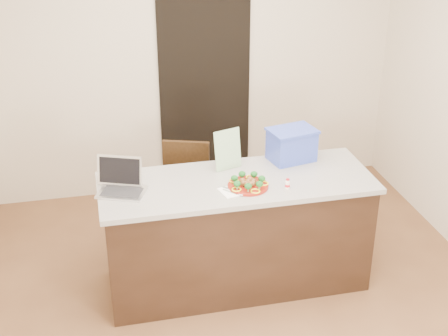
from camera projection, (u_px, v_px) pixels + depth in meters
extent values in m
plane|color=brown|center=(244.00, 300.00, 4.84)|extent=(4.00, 4.00, 0.00)
plane|color=beige|center=(194.00, 60.00, 6.00)|extent=(4.00, 0.00, 4.00)
plane|color=beige|center=(372.00, 336.00, 2.50)|extent=(4.00, 0.00, 4.00)
cube|color=black|center=(205.00, 94.00, 6.16)|extent=(0.90, 0.02, 2.00)
cube|color=black|center=(236.00, 235.00, 4.87)|extent=(2.00, 0.70, 0.88)
cube|color=beige|center=(237.00, 183.00, 4.67)|extent=(2.06, 0.76, 0.04)
cylinder|color=maroon|center=(248.00, 186.00, 4.56)|extent=(0.30, 0.30, 0.02)
torus|color=maroon|center=(248.00, 185.00, 4.56)|extent=(0.30, 0.30, 0.01)
sphere|color=brown|center=(248.00, 182.00, 4.55)|extent=(0.04, 0.04, 0.04)
sphere|color=brown|center=(243.00, 181.00, 4.56)|extent=(0.04, 0.04, 0.04)
sphere|color=brown|center=(243.00, 183.00, 4.53)|extent=(0.04, 0.04, 0.04)
sphere|color=brown|center=(246.00, 184.00, 4.51)|extent=(0.04, 0.04, 0.04)
sphere|color=brown|center=(250.00, 184.00, 4.51)|extent=(0.04, 0.04, 0.04)
sphere|color=brown|center=(253.00, 183.00, 4.53)|extent=(0.04, 0.04, 0.04)
sphere|color=brown|center=(253.00, 181.00, 4.56)|extent=(0.04, 0.04, 0.04)
sphere|color=brown|center=(250.00, 180.00, 4.58)|extent=(0.04, 0.04, 0.04)
ellipsoid|color=#124618|center=(254.00, 174.00, 4.62)|extent=(0.05, 0.05, 0.04)
ellipsoid|color=#124618|center=(242.00, 174.00, 4.62)|extent=(0.05, 0.05, 0.04)
ellipsoid|color=#124618|center=(234.00, 178.00, 4.56)|extent=(0.05, 0.05, 0.04)
ellipsoid|color=#124618|center=(237.00, 184.00, 4.48)|extent=(0.05, 0.05, 0.04)
ellipsoid|color=#124618|center=(248.00, 186.00, 4.45)|extent=(0.05, 0.05, 0.04)
ellipsoid|color=#124618|center=(259.00, 184.00, 4.48)|extent=(0.05, 0.05, 0.04)
ellipsoid|color=#124618|center=(262.00, 179.00, 4.56)|extent=(0.05, 0.05, 0.04)
torus|color=yellow|center=(251.00, 177.00, 4.66)|extent=(0.07, 0.07, 0.01)
torus|color=yellow|center=(234.00, 181.00, 4.61)|extent=(0.07, 0.07, 0.01)
torus|color=yellow|center=(237.00, 189.00, 4.48)|extent=(0.07, 0.07, 0.01)
torus|color=yellow|center=(255.00, 191.00, 4.46)|extent=(0.07, 0.07, 0.01)
torus|color=yellow|center=(264.00, 183.00, 4.57)|extent=(0.07, 0.07, 0.01)
cube|color=white|center=(232.00, 191.00, 4.50)|extent=(0.20, 0.20, 0.01)
cube|color=silver|center=(230.00, 192.00, 4.47)|extent=(0.09, 0.11, 0.00)
cube|color=silver|center=(228.00, 188.00, 4.54)|extent=(0.06, 0.06, 0.00)
cube|color=white|center=(238.00, 193.00, 4.46)|extent=(0.07, 0.09, 0.01)
cube|color=silver|center=(235.00, 186.00, 4.55)|extent=(0.08, 0.11, 0.00)
cylinder|color=white|center=(287.00, 185.00, 4.53)|extent=(0.04, 0.04, 0.06)
cylinder|color=white|center=(288.00, 181.00, 4.52)|extent=(0.02, 0.02, 0.01)
cylinder|color=red|center=(288.00, 179.00, 4.51)|extent=(0.03, 0.03, 0.01)
cylinder|color=red|center=(287.00, 185.00, 4.53)|extent=(0.04, 0.04, 0.02)
cube|color=silver|center=(122.00, 192.00, 4.48)|extent=(0.40, 0.34, 0.02)
cube|color=silver|center=(119.00, 170.00, 4.52)|extent=(0.33, 0.18, 0.22)
cube|color=black|center=(119.00, 171.00, 4.52)|extent=(0.30, 0.15, 0.19)
cube|color=#232325|center=(122.00, 192.00, 4.46)|extent=(0.32, 0.25, 0.00)
cube|color=silver|center=(228.00, 150.00, 4.77)|extent=(0.23, 0.11, 0.32)
cube|color=#3247B6|center=(292.00, 146.00, 4.93)|extent=(0.38, 0.31, 0.24)
cube|color=#3247B6|center=(292.00, 131.00, 4.87)|extent=(0.41, 0.33, 0.02)
cube|color=#382210|center=(191.00, 201.00, 5.36)|extent=(0.51, 0.51, 0.04)
cube|color=#382210|center=(186.00, 166.00, 5.41)|extent=(0.40, 0.17, 0.46)
cylinder|color=#382210|center=(175.00, 236.00, 5.27)|extent=(0.03, 0.03, 0.43)
cylinder|color=#382210|center=(215.00, 231.00, 5.34)|extent=(0.03, 0.03, 0.43)
cylinder|color=#382210|center=(169.00, 215.00, 5.58)|extent=(0.03, 0.03, 0.43)
cylinder|color=#382210|center=(207.00, 211.00, 5.65)|extent=(0.03, 0.03, 0.43)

